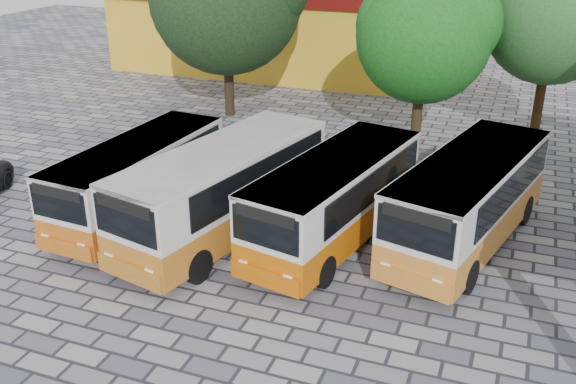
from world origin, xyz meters
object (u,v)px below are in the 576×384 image
at_px(bus_centre_left, 224,187).
at_px(bus_centre_right, 335,195).
at_px(bus_far_right, 469,196).
at_px(bus_far_left, 139,175).

relative_size(bus_centre_left, bus_centre_right, 1.07).
height_order(bus_centre_right, bus_far_right, bus_far_right).
relative_size(bus_centre_left, bus_far_right, 1.03).
relative_size(bus_centre_right, bus_far_right, 0.96).
bearing_deg(bus_centre_right, bus_centre_left, -154.43).
bearing_deg(bus_far_right, bus_centre_left, -149.66).
xyz_separation_m(bus_centre_right, bus_far_right, (3.90, 1.26, 0.06)).
height_order(bus_centre_left, bus_centre_right, bus_centre_left).
bearing_deg(bus_far_left, bus_far_right, 14.17).
distance_m(bus_centre_right, bus_far_right, 4.10).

